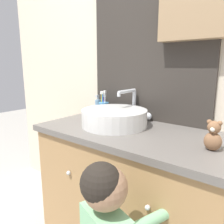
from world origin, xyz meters
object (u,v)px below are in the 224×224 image
teddy_bear (213,136)px  toothbrush_holder (104,108)px  soap_dispenser (98,106)px  sink_basin (115,117)px

teddy_bear → toothbrush_holder: bearing=164.0°
soap_dispenser → teddy_bear: soap_dispenser is taller
soap_dispenser → teddy_bear: bearing=-16.5°
toothbrush_holder → teddy_bear: bearing=-16.0°
sink_basin → teddy_bear: 0.58m
toothbrush_holder → teddy_bear: toothbrush_holder is taller
sink_basin → soap_dispenser: sink_basin is taller
sink_basin → soap_dispenser: size_ratio=3.12×
sink_basin → toothbrush_holder: 0.29m
sink_basin → toothbrush_holder: (-0.23, 0.17, 0.00)m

